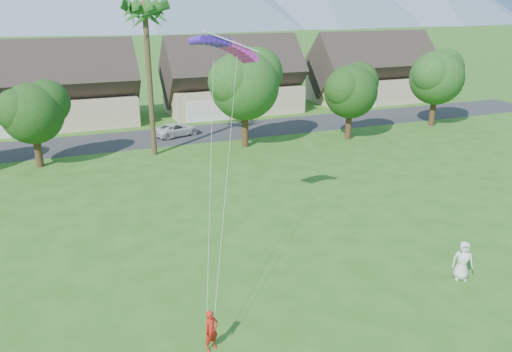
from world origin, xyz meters
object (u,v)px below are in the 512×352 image
watcher (463,261)px  parked_car (177,129)px  kite_flyer (211,330)px  parafoil_kite (226,44)px

watcher → parked_car: bearing=133.1°
kite_flyer → parked_car: 32.02m
watcher → parafoil_kite: size_ratio=0.52×
kite_flyer → parafoil_kite: (3.43, 8.19, 9.54)m
parked_car → watcher: bearing=173.4°
kite_flyer → parked_car: size_ratio=0.36×
watcher → parafoil_kite: parafoil_kite is taller
kite_flyer → watcher: (12.24, 0.57, 0.14)m
kite_flyer → watcher: size_ratio=0.85×
parked_car → parafoil_kite: (-2.43, -23.29, 9.72)m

